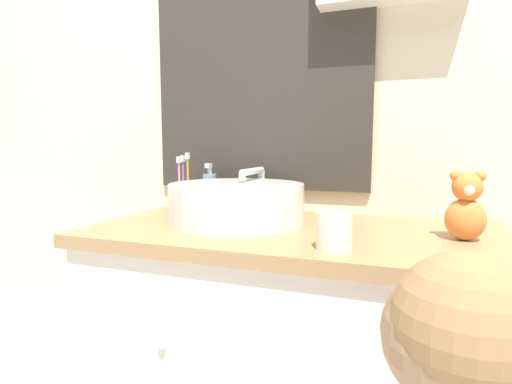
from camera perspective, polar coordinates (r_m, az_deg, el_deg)
wall_back at (r=1.40m, az=9.14°, el=14.35°), size 3.20×0.18×2.50m
vanity_counter at (r=1.26m, az=5.32°, el=-24.65°), size 1.11×0.58×0.87m
sink_basin at (r=1.17m, az=-2.72°, el=-1.46°), size 0.39×0.44×0.15m
toothbrush_holder at (r=1.42m, az=-10.32°, el=-0.56°), size 0.07×0.07×0.20m
soap_dispenser at (r=1.41m, az=-6.61°, el=0.17°), size 0.05×0.05×0.16m
teddy_bear at (r=1.06m, az=27.82°, el=-1.98°), size 0.09×0.08×0.17m
drinking_cup at (r=0.87m, az=11.12°, el=-5.52°), size 0.08×0.08×0.08m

